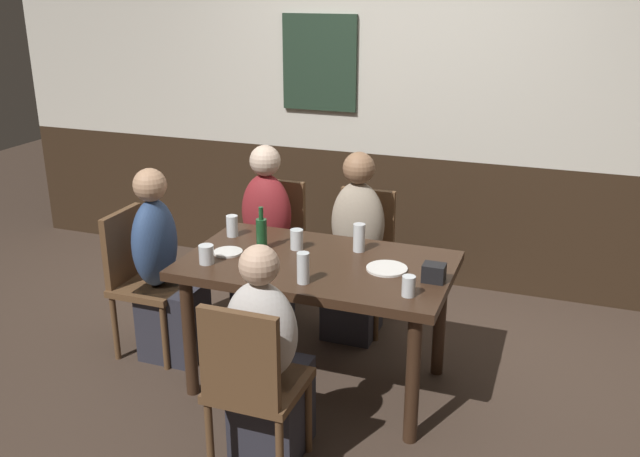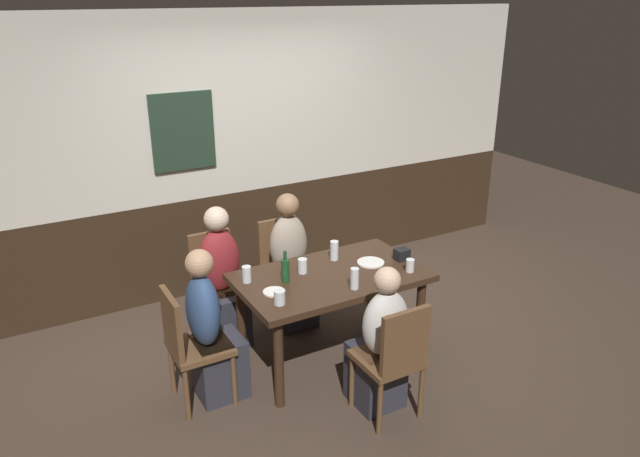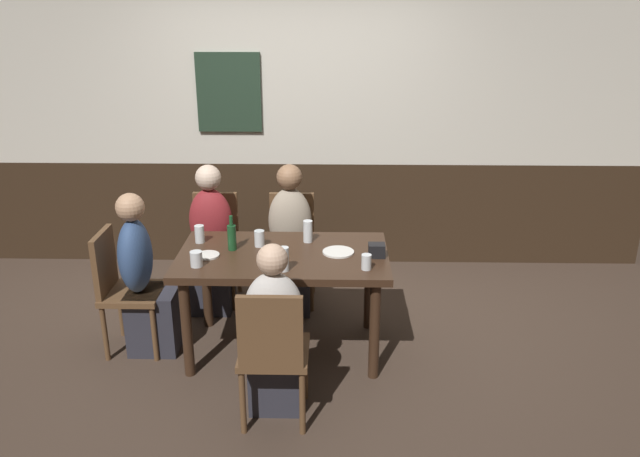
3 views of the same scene
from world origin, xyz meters
name	(u,v)px [view 1 (image 1 of 3)]	position (x,y,z in m)	size (l,w,h in m)	color
ground_plane	(318,382)	(0.00, 0.00, 0.00)	(12.00, 12.00, 0.00)	#423328
wall_back	(398,106)	(0.00, 1.65, 1.30)	(6.40, 0.13, 2.60)	#332316
dining_table	(318,277)	(0.00, 0.00, 0.65)	(1.42, 0.83, 0.74)	#382316
chair_left_far	(274,239)	(-0.63, 0.83, 0.50)	(0.40, 0.40, 0.88)	brown
chair_head_west	(141,274)	(-1.13, 0.00, 0.50)	(0.40, 0.40, 0.88)	brown
chair_mid_far	(362,250)	(0.00, 0.83, 0.50)	(0.40, 0.40, 0.88)	brown
chair_mid_near	(251,381)	(0.00, -0.83, 0.50)	(0.40, 0.40, 0.88)	brown
person_left_far	(264,247)	(-0.63, 0.67, 0.49)	(0.34, 0.37, 1.17)	#2D2D38
person_head_west	(165,279)	(-0.96, 0.00, 0.49)	(0.37, 0.34, 1.16)	#2D2D38
person_mid_far	(355,259)	(0.00, 0.67, 0.50)	(0.34, 0.37, 1.17)	#2D2D38
person_mid_near	(267,371)	(0.00, -0.67, 0.45)	(0.34, 0.37, 1.09)	#2D2D38
beer_glass_half	(206,256)	(-0.54, -0.23, 0.78)	(0.08, 0.08, 0.10)	silver
highball_clear	(297,241)	(-0.17, 0.13, 0.79)	(0.07, 0.07, 0.11)	silver
beer_glass_tall	(232,227)	(-0.60, 0.19, 0.79)	(0.07, 0.07, 0.12)	silver
tumbler_short	(409,287)	(0.55, -0.25, 0.78)	(0.06, 0.06, 0.10)	silver
tumbler_water	(303,270)	(0.03, -0.29, 0.81)	(0.06, 0.06, 0.16)	silver
pint_glass_amber	(359,239)	(0.16, 0.22, 0.81)	(0.07, 0.07, 0.16)	silver
beer_bottle_green	(262,233)	(-0.35, 0.06, 0.84)	(0.06, 0.06, 0.25)	#194723
plate_white_large	(387,269)	(0.37, 0.02, 0.75)	(0.21, 0.21, 0.01)	white
plate_white_small	(228,252)	(-0.50, -0.06, 0.75)	(0.16, 0.16, 0.01)	white
condiment_caddy	(434,273)	(0.63, -0.04, 0.79)	(0.11, 0.09, 0.09)	black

